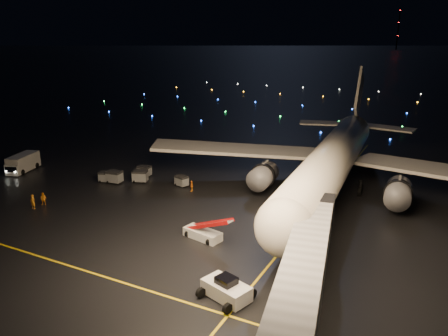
{
  "coord_description": "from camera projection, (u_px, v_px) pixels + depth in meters",
  "views": [
    {
      "loc": [
        25.62,
        -37.23,
        21.81
      ],
      "look_at": [
        0.38,
        12.0,
        5.0
      ],
      "focal_mm": 35.0,
      "sensor_mm": 36.0,
      "label": 1
    }
  ],
  "objects": [
    {
      "name": "belt_loader",
      "position": [
        202.0,
        225.0,
        48.58
      ],
      "size": [
        6.81,
        3.13,
        3.19
      ],
      "primitive_type": null,
      "rotation": [
        0.0,
        0.0,
        -0.21
      ],
      "color": "silver",
      "rests_on": "ground"
    },
    {
      "name": "baggage_cart_3",
      "position": [
        144.0,
        171.0,
        70.48
      ],
      "size": [
        2.12,
        1.58,
        1.7
      ],
      "primitive_type": "cube",
      "rotation": [
        0.0,
        0.0,
        0.09
      ],
      "color": "slate",
      "rests_on": "ground"
    },
    {
      "name": "baggage_cart_1",
      "position": [
        140.0,
        176.0,
        67.59
      ],
      "size": [
        2.6,
        2.21,
        1.87
      ],
      "primitive_type": "cube",
      "rotation": [
        0.0,
        0.0,
        0.35
      ],
      "color": "slate",
      "rests_on": "ground"
    },
    {
      "name": "safety_cone_3",
      "position": [
        193.0,
        151.0,
        85.19
      ],
      "size": [
        0.64,
        0.64,
        0.55
      ],
      "primitive_type": "cone",
      "rotation": [
        0.0,
        0.0,
        0.43
      ],
      "color": "#F24315",
      "rests_on": "ground"
    },
    {
      "name": "ground",
      "position": [
        411.0,
        68.0,
        304.63
      ],
      "size": [
        2000.0,
        2000.0,
        0.0
      ],
      "primitive_type": "plane",
      "color": "black",
      "rests_on": "ground"
    },
    {
      "name": "safety_cone_0",
      "position": [
        264.0,
        204.0,
        58.31
      ],
      "size": [
        0.46,
        0.46,
        0.48
      ],
      "primitive_type": "cone",
      "rotation": [
        0.0,
        0.0,
        0.09
      ],
      "color": "#F24315",
      "rests_on": "ground"
    },
    {
      "name": "crew_c",
      "position": [
        192.0,
        186.0,
        63.56
      ],
      "size": [
        0.67,
        1.04,
        1.64
      ],
      "primitive_type": "imported",
      "rotation": [
        0.0,
        0.0,
        -1.26
      ],
      "color": "orange",
      "rests_on": "ground"
    },
    {
      "name": "airliner",
      "position": [
        337.0,
        134.0,
        63.13
      ],
      "size": [
        60.98,
        58.3,
        16.3
      ],
      "primitive_type": null,
      "rotation": [
        0.0,
        0.0,
        0.07
      ],
      "color": "white",
      "rests_on": "ground"
    },
    {
      "name": "safety_cone_1",
      "position": [
        272.0,
        181.0,
        67.32
      ],
      "size": [
        0.59,
        0.59,
        0.53
      ],
      "primitive_type": "cone",
      "rotation": [
        0.0,
        0.0,
        -0.35
      ],
      "color": "#F24315",
      "rests_on": "ground"
    },
    {
      "name": "pushback_tug",
      "position": [
        226.0,
        287.0,
        37.59
      ],
      "size": [
        4.73,
        3.42,
        2.03
      ],
      "primitive_type": "cube",
      "rotation": [
        0.0,
        0.0,
        -0.31
      ],
      "color": "silver",
      "rests_on": "ground"
    },
    {
      "name": "lane_cross",
      "position": [
        73.0,
        267.0,
        42.89
      ],
      "size": [
        60.0,
        0.25,
        0.02
      ],
      "primitive_type": "cube",
      "color": "gold",
      "rests_on": "ground"
    },
    {
      "name": "baggage_cart_2",
      "position": [
        106.0,
        177.0,
        67.64
      ],
      "size": [
        2.22,
        1.83,
        1.64
      ],
      "primitive_type": "cube",
      "rotation": [
        0.0,
        0.0,
        0.28
      ],
      "color": "slate",
      "rests_on": "ground"
    },
    {
      "name": "baggage_cart_4",
      "position": [
        115.0,
        177.0,
        67.22
      ],
      "size": [
        2.4,
        1.82,
        1.9
      ],
      "primitive_type": "cube",
      "rotation": [
        0.0,
        0.0,
        0.12
      ],
      "color": "slate",
      "rests_on": "ground"
    },
    {
      "name": "crew_a",
      "position": [
        33.0,
        202.0,
        57.16
      ],
      "size": [
        0.77,
        0.56,
        1.94
      ],
      "primitive_type": "imported",
      "rotation": [
        0.0,
        0.0,
        0.15
      ],
      "color": "orange",
      "rests_on": "ground"
    },
    {
      "name": "lane_centre",
      "position": [
        314.0,
        211.0,
        56.75
      ],
      "size": [
        0.25,
        80.0,
        0.02
      ],
      "primitive_type": "cube",
      "color": "gold",
      "rests_on": "ground"
    },
    {
      "name": "taxiway_lights",
      "position": [
        357.0,
        106.0,
        139.42
      ],
      "size": [
        164.0,
        92.0,
        0.36
      ],
      "primitive_type": null,
      "color": "black",
      "rests_on": "ground"
    },
    {
      "name": "service_truck",
      "position": [
        23.0,
        163.0,
        73.17
      ],
      "size": [
        4.6,
        8.07,
        2.84
      ],
      "primitive_type": "cube",
      "rotation": [
        0.0,
        0.0,
        0.3
      ],
      "color": "silver",
      "rests_on": "ground"
    },
    {
      "name": "safety_cone_2",
      "position": [
        257.0,
        184.0,
        66.21
      ],
      "size": [
        0.51,
        0.51,
        0.47
      ],
      "primitive_type": "cone",
      "rotation": [
        0.0,
        0.0,
        -0.28
      ],
      "color": "#F24315",
      "rests_on": "ground"
    },
    {
      "name": "crew_b",
      "position": [
        43.0,
        199.0,
        58.36
      ],
      "size": [
        1.06,
        0.97,
        1.77
      ],
      "primitive_type": "imported",
      "rotation": [
        0.0,
        0.0,
        0.43
      ],
      "color": "orange",
      "rests_on": "ground"
    },
    {
      "name": "baggage_cart_0",
      "position": [
        182.0,
        181.0,
        65.8
      ],
      "size": [
        2.2,
        1.84,
        1.6
      ],
      "primitive_type": "cube",
      "rotation": [
        0.0,
        0.0,
        -0.31
      ],
      "color": "slate",
      "rests_on": "ground"
    },
    {
      "name": "radio_mast",
      "position": [
        398.0,
        29.0,
        696.13
      ],
      "size": [
        1.8,
        1.8,
        64.0
      ],
      "primitive_type": "cylinder",
      "color": "black",
      "rests_on": "ground"
    }
  ]
}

